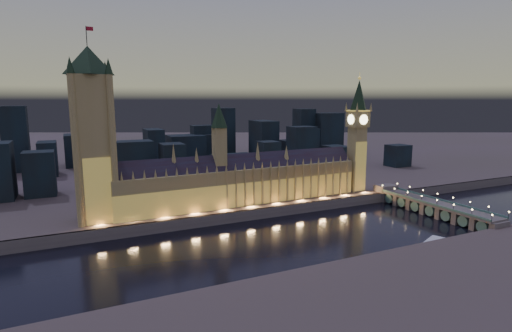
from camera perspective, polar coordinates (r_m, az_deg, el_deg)
name	(u,v)px	position (r m, az deg, el deg)	size (l,w,h in m)	color
ground_plane	(285,236)	(267.89, 4.12, -9.88)	(2000.00, 2000.00, 0.00)	black
north_bank	(145,147)	(755.14, -15.61, 2.65)	(2000.00, 960.00, 8.00)	#493E34
embankment_wall	(258,214)	(301.32, 0.28, -6.85)	(2000.00, 2.50, 8.00)	#544A4A
palace_of_westminster	(243,180)	(313.05, -1.87, -2.02)	(202.00, 26.96, 78.00)	#978349
victoria_tower	(93,127)	(282.83, -22.32, 5.14)	(31.68, 31.68, 126.33)	#978349
elizabeth_tower	(358,126)	(366.25, 14.33, 5.61)	(18.00, 18.00, 104.19)	#978349
westminster_bridge	(430,206)	(343.11, 23.55, -5.29)	(18.10, 113.00, 15.90)	#544A4A
river_boat	(431,246)	(266.57, 23.73, -10.43)	(46.43, 28.17, 4.50)	#544A4A
city_backdrop	(213,147)	(496.78, -6.20, 2.70)	(456.11, 215.63, 73.84)	black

